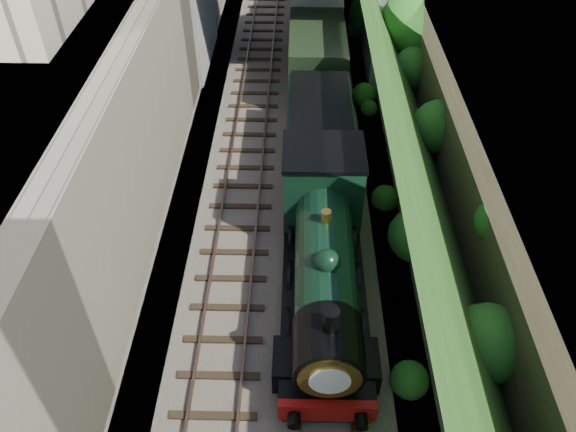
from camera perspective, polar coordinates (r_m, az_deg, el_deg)
name	(u,v)px	position (r m, az deg, el deg)	size (l,w,h in m)	color
trackbed	(293,98)	(30.04, 0.50, 11.90)	(10.00, 90.00, 0.20)	#473F38
retaining_wall	(180,35)	(29.07, -10.90, 17.63)	(1.00, 90.00, 7.00)	#756B56
street_plateau_left	(108,34)	(29.97, -17.77, 17.19)	(6.00, 90.00, 7.00)	#262628
street_plateau_right	(489,45)	(30.09, 19.72, 16.04)	(8.00, 90.00, 6.25)	#262628
embankment_slope	(402,83)	(26.48, 11.51, 13.07)	(4.19, 90.00, 6.36)	#1E4714
track_left	(255,95)	(30.05, -3.40, 12.17)	(2.50, 90.00, 0.20)	black
track_right	(316,96)	(29.98, 2.85, 12.11)	(2.50, 90.00, 0.20)	black
tree	(423,24)	(27.56, 13.60, 18.47)	(3.60, 3.80, 6.60)	black
locomotive	(324,256)	(18.42, 3.67, -4.08)	(3.10, 10.22, 3.83)	black
tender	(319,137)	(24.27, 3.18, 8.05)	(2.70, 6.00, 3.05)	black
coach_front	(315,11)	(35.28, 2.77, 20.11)	(2.90, 18.00, 3.70)	black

